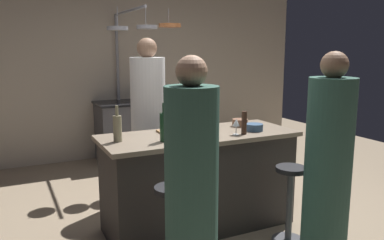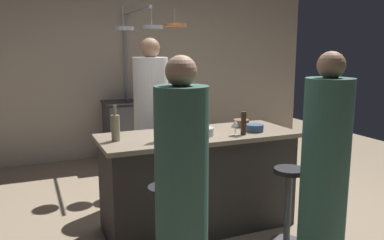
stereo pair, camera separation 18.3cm
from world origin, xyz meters
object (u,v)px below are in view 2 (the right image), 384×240
object	(u,v)px
stove_range	(132,131)
wine_glass_by_chef	(235,124)
wine_bottle_white	(116,127)
wine_glass_near_left_guest	(174,131)
guest_left	(182,193)
pepper_mill	(243,123)
chef	(151,126)
mixing_bowl_wooden	(241,123)
wine_bottle_red	(193,117)
wine_glass_near_right_guest	(184,129)
mixing_bowl_blue	(255,128)
bar_stool_right	(288,203)
potted_plant	(273,148)
mixing_bowl_steel	(204,132)
cutting_board	(176,131)
guest_right	(324,172)
wine_bottle_green	(162,126)
bar_stool_left	(166,226)

from	to	relation	value
stove_range	wine_glass_by_chef	size ratio (longest dim) A/B	6.10
wine_bottle_white	wine_glass_near_left_guest	distance (m)	0.50
guest_left	stove_range	bearing A→B (deg)	80.90
pepper_mill	wine_glass_near_left_guest	bearing A→B (deg)	-175.36
chef	mixing_bowl_wooden	world-z (taller)	chef
mixing_bowl_wooden	wine_bottle_red	bearing A→B (deg)	168.99
wine_glass_near_right_guest	guest_left	bearing A→B (deg)	-113.11
guest_left	wine_bottle_white	distance (m)	1.04
wine_bottle_white	mixing_bowl_blue	size ratio (longest dim) A/B	1.87
wine_bottle_white	wine_glass_near_right_guest	distance (m)	0.57
chef	mixing_bowl_blue	world-z (taller)	chef
stove_range	wine_glass_by_chef	bearing A→B (deg)	-84.19
bar_stool_right	potted_plant	distance (m)	2.17
wine_bottle_red	mixing_bowl_blue	world-z (taller)	wine_bottle_red
bar_stool_right	potted_plant	world-z (taller)	bar_stool_right
potted_plant	wine_bottle_red	size ratio (longest dim) A/B	1.77
guest_left	wine_glass_by_chef	world-z (taller)	guest_left
potted_plant	mixing_bowl_steel	distance (m)	2.24
stove_range	cutting_board	xyz separation A→B (m)	(-0.17, -2.31, 0.46)
guest_right	pepper_mill	bearing A→B (deg)	105.42
wine_bottle_green	wine_glass_near_right_guest	world-z (taller)	wine_bottle_green
potted_plant	wine_bottle_white	size ratio (longest dim) A/B	1.72
wine_glass_by_chef	wine_glass_near_right_guest	bearing A→B (deg)	-175.46
guest_right	mixing_bowl_steel	size ratio (longest dim) A/B	10.11
stove_range	potted_plant	xyz separation A→B (m)	(1.68, -1.22, -0.15)
wine_bottle_green	wine_glass_near_right_guest	size ratio (longest dim) A/B	2.21
wine_bottle_red	wine_glass_near_right_guest	size ratio (longest dim) A/B	2.01
wine_glass_near_left_guest	mixing_bowl_blue	world-z (taller)	wine_glass_near_left_guest
wine_glass_near_left_guest	chef	bearing A→B (deg)	82.04
wine_bottle_white	stove_range	bearing A→B (deg)	72.84
bar_stool_right	wine_bottle_red	size ratio (longest dim) A/B	2.32
wine_bottle_white	cutting_board	bearing A→B (deg)	11.78
pepper_mill	wine_glass_by_chef	size ratio (longest dim) A/B	1.44
guest_left	wine_glass_near_left_guest	xyz separation A→B (m)	(0.21, 0.71, 0.25)
pepper_mill	wine_bottle_red	size ratio (longest dim) A/B	0.72
bar_stool_right	cutting_board	xyz separation A→B (m)	(-0.72, 0.76, 0.53)
mixing_bowl_steel	wine_glass_near_right_guest	bearing A→B (deg)	-152.07
mixing_bowl_blue	mixing_bowl_steel	world-z (taller)	mixing_bowl_steel
bar_stool_left	mixing_bowl_blue	size ratio (longest dim) A/B	4.19
chef	wine_glass_near_left_guest	xyz separation A→B (m)	(-0.16, -1.13, 0.18)
wine_glass_near_right_guest	mixing_bowl_blue	distance (m)	0.77
pepper_mill	wine_glass_near_right_guest	xyz separation A→B (m)	(-0.59, -0.04, 0.00)
guest_right	stove_range	bearing A→B (deg)	99.40
bar_stool_right	wine_glass_near_right_guest	bearing A→B (deg)	154.23
stove_range	wine_glass_by_chef	world-z (taller)	wine_glass_by_chef
pepper_mill	guest_right	bearing A→B (deg)	-74.58
pepper_mill	wine_glass_by_chef	distance (m)	0.08
wine_glass_near_right_guest	wine_glass_by_chef	size ratio (longest dim) A/B	1.00
wine_bottle_green	mixing_bowl_wooden	size ratio (longest dim) A/B	2.09
wine_bottle_red	bar_stool_right	bearing A→B (deg)	-58.46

